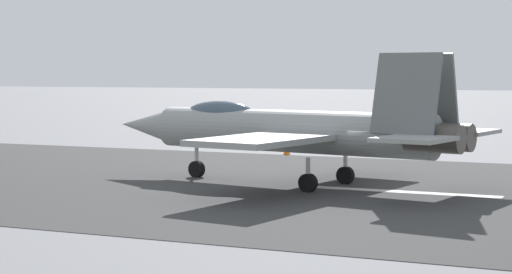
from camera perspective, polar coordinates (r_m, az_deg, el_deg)
The scene contains 4 objects.
ground_plane at distance 36.92m, azimuth 8.15°, elevation -3.42°, with size 400.00×400.00×0.00m, color gray.
runway_strip at distance 36.91m, azimuth 8.18°, elevation -3.41°, with size 240.00×26.00×0.02m.
fighter_jet at distance 38.33m, azimuth 2.22°, elevation 0.47°, with size 17.99×13.76×5.58m.
marker_cone_mid at distance 52.46m, azimuth 1.96°, elevation -0.83°, with size 0.44×0.44×0.55m, color orange.
Camera 1 is at (-9.93, 35.22, 4.85)m, focal length 63.18 mm.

